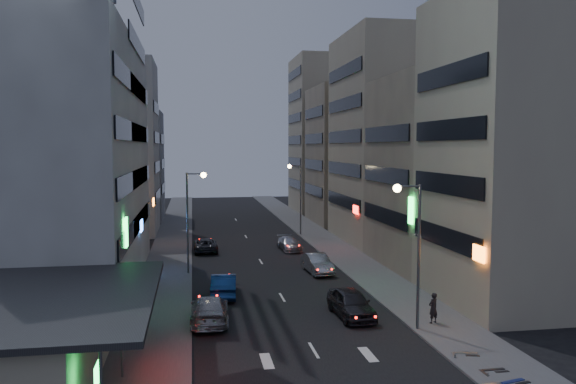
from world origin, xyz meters
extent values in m
plane|color=black|center=(0.00, 0.00, 0.00)|extent=(180.00, 180.00, 0.00)
cube|color=#4C4C4F|center=(-8.00, 30.00, 0.06)|extent=(4.00, 120.00, 0.12)
cube|color=#4C4C4F|center=(8.00, 30.00, 0.06)|extent=(4.00, 120.00, 0.12)
cube|color=black|center=(-13.00, 2.00, 3.75)|extent=(11.00, 13.00, 0.25)
cube|color=black|center=(-8.90, 2.00, 3.10)|extent=(0.12, 4.00, 0.90)
cube|color=#FF1E14|center=(-8.82, 2.00, 3.10)|extent=(0.04, 3.70, 0.70)
cube|color=silver|center=(-17.00, 20.00, 9.00)|extent=(14.00, 24.00, 18.00)
cube|color=tan|center=(15.00, 10.50, 10.00)|extent=(10.00, 11.00, 20.00)
cube|color=tan|center=(15.50, 22.00, 8.00)|extent=(11.00, 12.00, 16.00)
cube|color=tan|center=(15.00, 35.00, 11.00)|extent=(10.00, 14.00, 22.00)
cube|color=silver|center=(-15.50, 45.00, 10.00)|extent=(11.00, 10.00, 20.00)
cube|color=gray|center=(-16.00, 58.00, 7.50)|extent=(12.00, 10.00, 15.00)
cube|color=tan|center=(15.50, 50.00, 9.00)|extent=(11.00, 12.00, 18.00)
cube|color=tan|center=(16.00, 64.00, 12.00)|extent=(12.00, 12.00, 24.00)
cylinder|color=#595B60|center=(6.30, 6.00, 4.12)|extent=(0.16, 0.16, 8.00)
cylinder|color=#595B60|center=(5.60, 6.00, 8.02)|extent=(1.40, 0.10, 0.10)
sphere|color=#FFD88C|center=(5.00, 6.00, 7.92)|extent=(0.44, 0.44, 0.44)
cylinder|color=#595B60|center=(-6.30, 22.00, 4.12)|extent=(0.16, 0.16, 8.00)
cylinder|color=#595B60|center=(-5.60, 22.00, 8.02)|extent=(1.40, 0.10, 0.10)
sphere|color=#FFD88C|center=(-5.00, 22.00, 7.92)|extent=(0.44, 0.44, 0.44)
cylinder|color=#595B60|center=(6.30, 40.00, 4.12)|extent=(0.16, 0.16, 8.00)
cylinder|color=#595B60|center=(5.60, 40.00, 8.02)|extent=(1.40, 0.10, 0.10)
sphere|color=#FFD88C|center=(5.00, 40.00, 7.92)|extent=(0.44, 0.44, 0.44)
imported|color=#28282D|center=(3.38, 9.06, 0.83)|extent=(2.19, 4.94, 1.65)
imported|color=#A5A9AE|center=(3.95, 20.84, 0.76)|extent=(1.97, 4.72, 1.52)
imported|color=#28282D|center=(-4.71, 31.54, 0.66)|extent=(2.26, 4.76, 1.31)
imported|color=#A7A8AF|center=(3.43, 30.99, 0.64)|extent=(2.13, 4.55, 1.28)
imported|color=navy|center=(-3.86, 14.95, 0.78)|extent=(2.02, 4.85, 1.56)
imported|color=#93959A|center=(-5.00, 9.34, 0.77)|extent=(2.33, 5.37, 1.54)
imported|color=black|center=(7.56, 6.75, 1.00)|extent=(0.76, 0.65, 1.75)
camera|label=1|loc=(-5.85, -22.67, 10.16)|focal=35.00mm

